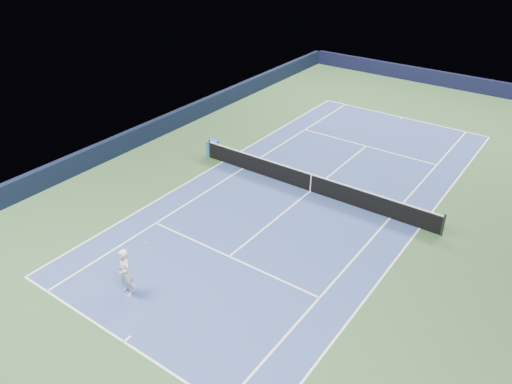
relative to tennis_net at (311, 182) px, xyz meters
The scene contains 18 objects.
ground 0.50m from the tennis_net, ahead, with size 40.00×40.00×0.00m, color #2C4B29.
wall_far 19.83m from the tennis_net, 90.00° to the left, with size 22.00×0.35×1.10m, color black.
wall_left 10.83m from the tennis_net, behind, with size 0.35×40.00×1.10m, color black.
court_surface 0.50m from the tennis_net, ahead, with size 10.97×23.77×0.01m, color navy.
baseline_far 11.90m from the tennis_net, 90.00° to the left, with size 10.97×0.08×0.00m, color white.
baseline_near 11.90m from the tennis_net, 90.00° to the right, with size 10.97×0.08×0.00m, color white.
sideline_doubles_right 5.51m from the tennis_net, ahead, with size 0.08×23.77×0.00m, color white.
sideline_doubles_left 5.51m from the tennis_net, behind, with size 0.08×23.77×0.00m, color white.
sideline_singles_right 4.14m from the tennis_net, ahead, with size 0.08×23.77×0.00m, color white.
sideline_singles_left 4.14m from the tennis_net, behind, with size 0.08×23.77×0.00m, color white.
service_line_far 6.42m from the tennis_net, 90.00° to the left, with size 8.23×0.08×0.00m, color white.
service_line_near 6.42m from the tennis_net, 90.00° to the right, with size 8.23×0.08×0.00m, color white.
center_service_line 0.50m from the tennis_net, ahead, with size 0.08×12.80×0.00m, color white.
center_mark_far 11.75m from the tennis_net, 90.00° to the left, with size 0.08×0.30×0.00m, color white.
center_mark_near 11.75m from the tennis_net, 90.00° to the right, with size 0.08×0.30×0.00m, color white.
tennis_net is the anchor object (origin of this frame).
sponsor_cube 6.40m from the tennis_net, behind, with size 0.64×0.57×0.91m.
tennis_player 10.35m from the tennis_net, 99.16° to the right, with size 0.87×1.34×1.87m.
Camera 1 is at (10.13, -18.68, 12.27)m, focal length 35.00 mm.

